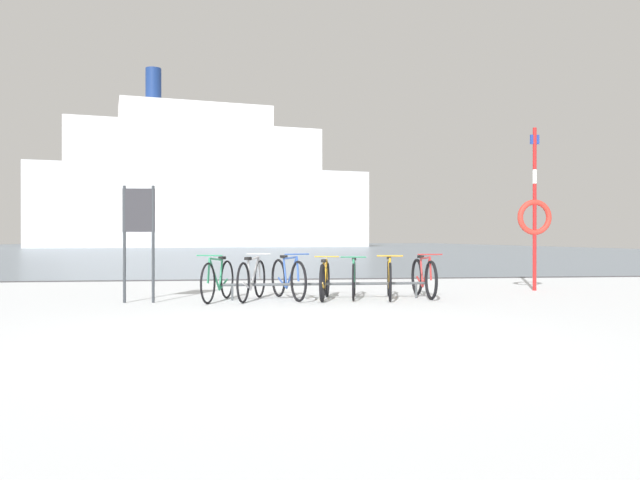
% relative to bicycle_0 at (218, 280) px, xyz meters
% --- Properties ---
extents(ground, '(80.00, 132.00, 0.08)m').
position_rel_bicycle_0_xyz_m(ground, '(0.96, 49.61, -0.42)').
color(ground, silver).
extents(bike_rack, '(3.78, 0.06, 0.31)m').
position_rel_bicycle_0_xyz_m(bike_rack, '(1.96, 0.09, -0.11)').
color(bike_rack, '#4C5156').
rests_on(bike_rack, ground).
extents(bicycle_0, '(0.63, 1.67, 0.84)m').
position_rel_bicycle_0_xyz_m(bicycle_0, '(0.00, 0.00, 0.00)').
color(bicycle_0, black).
rests_on(bicycle_0, ground).
extents(bicycle_1, '(0.65, 1.70, 0.83)m').
position_rel_bicycle_0_xyz_m(bicycle_1, '(0.60, 0.09, -0.00)').
color(bicycle_1, black).
rests_on(bicycle_1, ground).
extents(bicycle_2, '(0.61, 1.70, 0.85)m').
position_rel_bicycle_0_xyz_m(bicycle_2, '(1.27, 0.17, 0.00)').
color(bicycle_2, black).
rests_on(bicycle_2, ground).
extents(bicycle_3, '(0.54, 1.64, 0.78)m').
position_rel_bicycle_0_xyz_m(bicycle_3, '(1.93, 0.07, -0.03)').
color(bicycle_3, black).
rests_on(bicycle_3, ground).
extents(bicycle_4, '(0.50, 1.62, 0.79)m').
position_rel_bicycle_0_xyz_m(bicycle_4, '(2.49, 0.19, -0.02)').
color(bicycle_4, black).
rests_on(bicycle_4, ground).
extents(bicycle_5, '(0.54, 1.75, 0.82)m').
position_rel_bicycle_0_xyz_m(bicycle_5, '(3.13, 0.03, -0.01)').
color(bicycle_5, black).
rests_on(bicycle_5, ground).
extents(bicycle_6, '(0.46, 1.70, 0.83)m').
position_rel_bicycle_0_xyz_m(bicycle_6, '(3.84, 0.20, -0.00)').
color(bicycle_6, black).
rests_on(bicycle_6, ground).
extents(info_sign, '(0.55, 0.10, 2.03)m').
position_rel_bicycle_0_xyz_m(info_sign, '(-1.35, -0.11, 1.00)').
color(info_sign, '#33383D').
rests_on(info_sign, ground).
extents(rescue_post, '(0.76, 0.12, 3.48)m').
position_rel_bicycle_0_xyz_m(rescue_post, '(6.65, 1.43, 1.27)').
color(rescue_post, red).
rests_on(rescue_post, ground).
extents(ferry_ship, '(41.22, 18.02, 21.52)m').
position_rel_bicycle_0_xyz_m(ferry_ship, '(-3.96, 68.22, 6.84)').
color(ferry_ship, silver).
rests_on(ferry_ship, ground).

